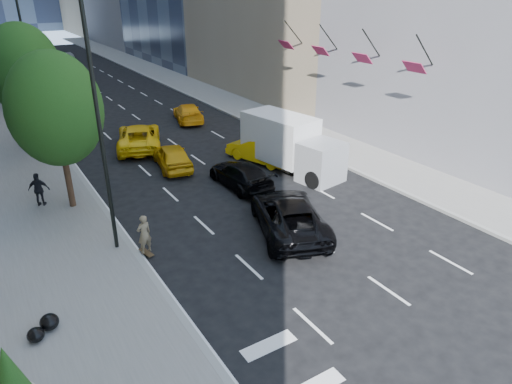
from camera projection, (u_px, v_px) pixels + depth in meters
ground at (300, 249)px, 19.12m from camera, size 160.00×160.00×0.00m
sidewalk_right at (202, 91)px, 47.05m from camera, size 4.00×120.00×0.15m
lamp_near at (102, 113)px, 16.74m from camera, size 2.13×0.22×10.00m
lamp_far at (30, 54)px, 30.62m from camera, size 2.13×0.22×10.00m
tree_near at (55, 110)px, 20.52m from camera, size 4.20×4.20×7.46m
tree_mid at (24, 70)px, 28.09m from camera, size 4.50×4.50×7.99m
tree_far at (4, 56)px, 38.41m from camera, size 3.90×3.90×6.92m
traffic_signal at (6, 49)px, 45.12m from camera, size 2.48×0.53×5.20m
facade_flags at (342, 51)px, 29.39m from camera, size 1.85×13.30×2.05m
skateboarder at (144, 237)px, 18.38m from camera, size 0.68×0.52×1.67m
black_sedan_lincoln at (289, 215)px, 20.19m from camera, size 4.60×6.37×1.61m
black_sedan_mercedes at (241, 175)px, 24.77m from camera, size 1.95×4.74×1.37m
taxi_a at (172, 156)px, 27.25m from camera, size 2.45×4.59×1.49m
taxi_b at (261, 150)px, 28.24m from camera, size 2.95×4.91×1.53m
taxi_c at (139, 137)px, 30.51m from camera, size 4.48×6.42×1.63m
taxi_d at (188, 113)px, 36.66m from camera, size 3.14×5.15×1.39m
city_bus at (53, 78)px, 44.14m from camera, size 6.83×13.37×3.64m
box_truck at (290, 144)px, 26.71m from camera, size 3.40×6.85×3.14m
pedestrian_b at (39, 189)px, 22.22m from camera, size 1.07×0.79×1.69m
garbage_bags at (44, 327)px, 14.19m from camera, size 1.01×0.97×0.50m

